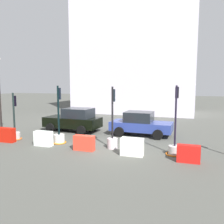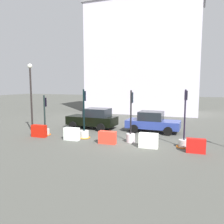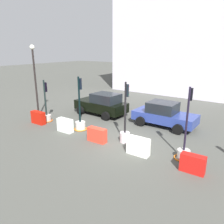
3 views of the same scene
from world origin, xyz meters
name	(u,v)px [view 1 (image 1 of 3)]	position (x,y,z in m)	size (l,w,h in m)	color
ground_plane	(113,149)	(0.00, 0.00, 0.00)	(120.00, 120.00, 0.00)	#494A44
traffic_light_0	(15,131)	(-6.81, -0.04, 0.54)	(0.85, 0.85, 3.05)	#B5AAA3
traffic_light_1	(59,134)	(-3.54, 0.11, 0.57)	(0.87, 0.87, 3.51)	silver
traffic_light_2	(113,136)	(-0.07, 0.12, 0.73)	(0.57, 0.57, 3.48)	silver
traffic_light_3	(175,144)	(3.34, 0.10, 0.58)	(0.90, 0.90, 3.56)	#B7B1AE
construction_barrier_0	(6,135)	(-6.80, -0.78, 0.45)	(1.15, 0.43, 0.90)	red
construction_barrier_1	(43,139)	(-4.06, -0.76, 0.44)	(1.10, 0.46, 0.87)	silver
construction_barrier_2	(84,143)	(-1.39, -0.78, 0.41)	(1.16, 0.46, 0.82)	red
construction_barrier_3	(132,147)	(1.33, -0.82, 0.45)	(1.17, 0.48, 0.91)	white
construction_barrier_4	(188,154)	(4.05, -0.90, 0.41)	(1.06, 0.43, 0.82)	red
car_black_sedan	(74,120)	(-4.46, 3.63, 0.88)	(4.34, 2.36, 1.78)	black
car_blue_estate	(141,124)	(0.65, 4.01, 0.82)	(4.28, 2.25, 1.66)	navy
building_main_facade	(136,54)	(-3.15, 17.26, 7.36)	(15.15, 7.90, 14.69)	silver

